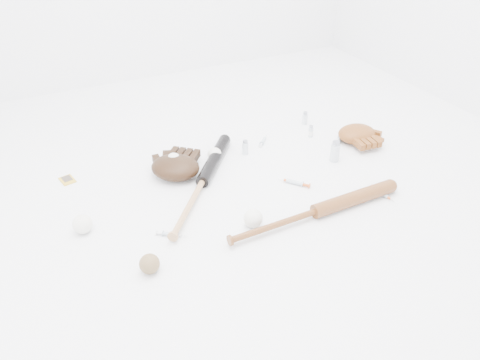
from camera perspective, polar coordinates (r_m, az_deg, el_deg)
name	(u,v)px	position (r m, az deg, el deg)	size (l,w,h in m)	color
bat_dark	(202,181)	(2.06, -4.60, -0.17)	(0.81, 0.06, 0.06)	black
bat_wood	(316,211)	(1.90, 9.24, -3.79)	(0.82, 0.06, 0.06)	brown
glove_dark	(175,167)	(2.14, -7.88, 1.57)	(0.27, 0.27, 0.10)	black
glove_tan	(357,134)	(2.48, 14.06, 5.52)	(0.24, 0.24, 0.09)	brown
trading_card	(67,180)	(2.25, -20.30, 0.00)	(0.06, 0.08, 0.00)	gold
pedestal	(175,169)	(2.18, -7.96, 1.32)	(0.07, 0.07, 0.04)	white
baseball_on_pedestal	(174,160)	(2.15, -8.06, 2.46)	(0.06, 0.06, 0.06)	white
baseball_left	(82,224)	(1.90, -18.65, -5.12)	(0.08, 0.08, 0.08)	white
baseball_upper	(215,155)	(2.24, -3.11, 3.10)	(0.07, 0.07, 0.07)	white
baseball_mid	(253,218)	(1.83, 1.63, -4.69)	(0.08, 0.08, 0.08)	white
baseball_aged	(150,264)	(1.67, -10.98, -10.01)	(0.07, 0.07, 0.07)	brown
syringe_0	(171,234)	(1.82, -8.45, -6.57)	(0.14, 0.02, 0.02)	#ADBCC6
syringe_1	(295,182)	(2.09, 6.68, -0.29)	(0.17, 0.03, 0.02)	#ADBCC6
syringe_2	(263,141)	(2.41, 2.86, 4.80)	(0.14, 0.02, 0.02)	#ADBCC6
syringe_3	(382,193)	(2.10, 16.93, -1.58)	(0.15, 0.03, 0.02)	#ADBCC6
syringe_4	(339,140)	(2.46, 11.97, 4.74)	(0.15, 0.03, 0.02)	#ADBCC6
vial_0	(311,131)	(2.48, 8.62, 5.91)	(0.02, 0.02, 0.06)	silver
vial_1	(305,118)	(2.60, 7.92, 7.48)	(0.03, 0.03, 0.07)	silver
vial_2	(245,147)	(2.29, 0.64, 4.02)	(0.03, 0.03, 0.07)	silver
vial_3	(335,151)	(2.27, 11.52, 3.45)	(0.04, 0.04, 0.10)	silver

